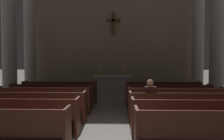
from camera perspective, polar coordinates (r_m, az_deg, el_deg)
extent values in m
cube|color=#4C2319|center=(4.35, -12.22, -16.06)|extent=(0.06, 0.50, 0.95)
cube|color=#4C2319|center=(5.89, -25.46, -11.81)|extent=(3.19, 0.40, 0.05)
cube|color=#4C2319|center=(5.63, -26.58, -9.61)|extent=(3.19, 0.05, 0.50)
cube|color=#4C2319|center=(6.10, -24.63, -13.48)|extent=(3.19, 0.04, 0.40)
cube|color=#4C2319|center=(5.33, -9.44, -12.55)|extent=(0.06, 0.50, 0.95)
cube|color=#4C2319|center=(6.81, -21.38, -9.81)|extent=(3.19, 0.40, 0.05)
cube|color=#4C2319|center=(6.56, -22.20, -7.85)|extent=(3.19, 0.05, 0.50)
cube|color=#4C2319|center=(7.02, -20.76, -11.31)|extent=(3.19, 0.04, 0.40)
cube|color=#4C2319|center=(6.33, -7.58, -10.13)|extent=(0.06, 0.50, 0.95)
cube|color=#4C2319|center=(7.77, -18.32, -8.26)|extent=(3.19, 0.40, 0.05)
cube|color=#4C2319|center=(7.51, -18.94, -6.50)|extent=(3.19, 0.05, 0.50)
cube|color=#4C2319|center=(7.98, -17.84, -9.61)|extent=(3.19, 0.04, 0.40)
cube|color=#4C2319|center=(7.35, -6.24, -8.36)|extent=(0.06, 0.50, 0.95)
cube|color=#4C2319|center=(8.74, -15.95, -7.03)|extent=(3.19, 0.40, 0.05)
cube|color=#4C2319|center=(8.49, -16.43, -5.44)|extent=(3.19, 0.05, 0.50)
cube|color=#4C2319|center=(8.95, -15.58, -8.27)|extent=(3.19, 0.04, 0.40)
cube|color=#4C2319|center=(8.37, -5.24, -7.02)|extent=(0.06, 0.50, 0.95)
cube|color=#4C2319|center=(9.34, -25.60, -6.26)|extent=(0.06, 0.50, 0.95)
cube|color=#4C2319|center=(9.73, -14.07, -6.04)|extent=(3.19, 0.40, 0.05)
cube|color=#4C2319|center=(9.48, -14.45, -4.60)|extent=(3.19, 0.05, 0.50)
cube|color=#4C2319|center=(9.94, -13.77, -7.18)|extent=(3.19, 0.04, 0.40)
cube|color=#4C2319|center=(9.40, -4.46, -5.97)|extent=(0.06, 0.50, 0.95)
cube|color=#4C2319|center=(10.27, -22.91, -5.44)|extent=(0.06, 0.50, 0.95)
cube|color=#4C2319|center=(4.71, 27.58, -15.49)|extent=(3.19, 0.40, 0.05)
cube|color=#4C2319|center=(4.25, 6.68, -16.48)|extent=(0.06, 0.50, 0.95)
cube|color=#4C2319|center=(5.63, 22.82, -12.43)|extent=(3.19, 0.40, 0.05)
cube|color=#4C2319|center=(5.36, 23.75, -10.17)|extent=(3.19, 0.05, 0.50)
cube|color=#4C2319|center=(5.85, 22.13, -14.14)|extent=(3.19, 0.04, 0.40)
cube|color=#4C2319|center=(5.25, 5.67, -12.78)|extent=(0.06, 0.50, 0.95)
cube|color=#4C2319|center=(6.59, 19.50, -10.20)|extent=(3.19, 0.40, 0.05)
cube|color=#4C2319|center=(6.32, 20.16, -8.20)|extent=(3.19, 0.05, 0.50)
cube|color=#4C2319|center=(6.81, 19.00, -11.73)|extent=(3.19, 0.04, 0.40)
cube|color=#4C2319|center=(6.26, 5.01, -10.26)|extent=(0.06, 0.50, 0.95)
cube|color=#4C2319|center=(7.57, 17.05, -8.52)|extent=(3.19, 0.40, 0.05)
cube|color=#4C2319|center=(7.31, 17.55, -6.73)|extent=(3.19, 0.05, 0.50)
cube|color=#4C2319|center=(7.78, 16.68, -9.90)|extent=(3.19, 0.04, 0.40)
cube|color=#4C2319|center=(7.29, 4.53, -8.45)|extent=(0.06, 0.50, 0.95)
cube|color=#4C2319|center=(8.12, 28.33, -7.60)|extent=(0.06, 0.50, 0.95)
cube|color=#4C2319|center=(8.57, 15.19, -7.21)|extent=(3.19, 0.40, 0.05)
cube|color=#4C2319|center=(8.31, 15.57, -5.60)|extent=(3.19, 0.05, 0.50)
cube|color=#4C2319|center=(8.78, 14.90, -8.47)|extent=(3.19, 0.04, 0.40)
cube|color=#4C2319|center=(8.31, 4.18, -7.08)|extent=(0.06, 0.50, 0.95)
cube|color=#4C2319|center=(9.06, 25.35, -6.52)|extent=(0.06, 0.50, 0.95)
cube|color=#4C2319|center=(9.58, 13.72, -6.18)|extent=(3.19, 0.40, 0.05)
cube|color=#4C2319|center=(9.32, 14.03, -4.71)|extent=(3.19, 0.05, 0.50)
cube|color=#4C2319|center=(9.78, 13.49, -7.32)|extent=(3.19, 0.04, 0.40)
cube|color=#4C2319|center=(9.35, 3.90, -6.01)|extent=(0.06, 0.50, 0.95)
cube|color=#4C2319|center=(10.01, 22.94, -5.64)|extent=(0.06, 0.50, 0.95)
cube|color=#ADA89E|center=(11.52, -26.18, -6.54)|extent=(0.95, 0.95, 0.20)
cylinder|color=#ADA89E|center=(11.48, -26.49, 9.40)|extent=(0.68, 0.68, 6.58)
cube|color=#ADA89E|center=(11.23, 26.66, -6.77)|extent=(0.95, 0.95, 0.20)
cylinder|color=#ADA89E|center=(11.19, 26.98, 9.58)|extent=(0.68, 0.68, 6.58)
cube|color=#ADA89E|center=(13.67, -21.43, -5.07)|extent=(0.95, 0.95, 0.20)
cylinder|color=#ADA89E|center=(13.64, -21.65, 8.34)|extent=(0.68, 0.68, 6.58)
cube|color=#ADA89E|center=(13.43, 22.31, -5.21)|extent=(0.95, 0.95, 0.20)
cylinder|color=#ADA89E|center=(13.39, 22.53, 8.44)|extent=(0.68, 0.68, 6.58)
cube|color=#A8A399|center=(12.15, 0.18, -4.21)|extent=(1.76, 0.72, 0.88)
cube|color=#A8A399|center=(12.10, 0.18, -1.86)|extent=(2.20, 0.90, 0.12)
cube|color=silver|center=(12.09, 0.18, -1.55)|extent=(2.09, 0.86, 0.01)
cylinder|color=#B79338|center=(12.13, -3.13, -1.46)|extent=(0.16, 0.16, 0.02)
cylinder|color=#B79338|center=(12.12, -3.13, -0.76)|extent=(0.07, 0.07, 0.32)
cylinder|color=silver|center=(12.11, -3.13, 0.63)|extent=(0.04, 0.04, 0.26)
cylinder|color=#B79338|center=(12.09, 3.50, -1.47)|extent=(0.16, 0.16, 0.02)
cylinder|color=#B79338|center=(12.09, 3.50, -0.77)|extent=(0.07, 0.07, 0.32)
cylinder|color=silver|center=(12.07, 3.50, 0.62)|extent=(0.04, 0.04, 0.26)
cube|color=gray|center=(13.81, 0.37, 10.87)|extent=(11.14, 0.25, 7.74)
cube|color=brown|center=(13.67, 0.34, 12.60)|extent=(0.17, 0.17, 1.43)
cube|color=brown|center=(13.71, 0.34, 13.48)|extent=(0.91, 0.17, 0.17)
cube|color=#26262B|center=(6.57, 10.06, -11.92)|extent=(0.24, 0.14, 0.45)
cube|color=#26262B|center=(6.38, 10.25, -9.73)|extent=(0.28, 0.36, 0.12)
cube|color=#381919|center=(6.19, 10.45, -6.99)|extent=(0.32, 0.20, 0.54)
sphere|color=tan|center=(6.14, 10.48, -3.49)|extent=(0.20, 0.20, 0.20)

